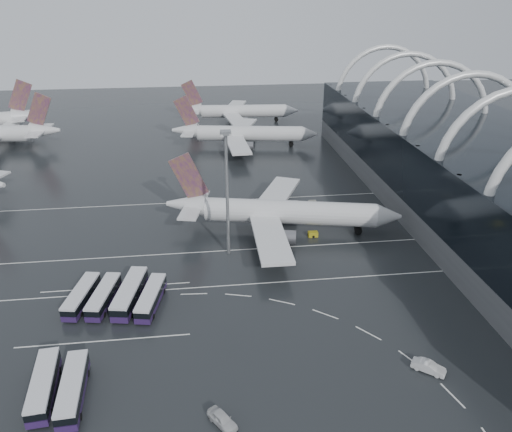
{
  "coord_description": "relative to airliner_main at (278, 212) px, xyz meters",
  "views": [
    {
      "loc": [
        -7.32,
        -83.71,
        52.62
      ],
      "look_at": [
        4.8,
        14.07,
        7.0
      ],
      "focal_mm": 35.0,
      "sensor_mm": 36.0,
      "label": 1
    }
  ],
  "objects": [
    {
      "name": "gse_cart_belly_a",
      "position": [
        7.53,
        -4.21,
        -4.04
      ],
      "size": [
        2.21,
        1.31,
        1.21
      ],
      "primitive_type": "cube",
      "color": "#A89716",
      "rests_on": "ground"
    },
    {
      "name": "lane_marking_near",
      "position": [
        -10.77,
        -22.5,
        -4.64
      ],
      "size": [
        120.0,
        0.25,
        0.01
      ],
      "primitive_type": "cube",
      "color": "white",
      "rests_on": "ground"
    },
    {
      "name": "terminal",
      "position": [
        50.8,
        -0.66,
        6.23
      ],
      "size": [
        42.0,
        160.0,
        34.9
      ],
      "color": "#535457",
      "rests_on": "ground"
    },
    {
      "name": "gse_cart_belly_d",
      "position": [
        16.29,
        5.81,
        -4.04
      ],
      "size": [
        2.22,
        1.31,
        1.21
      ],
      "primitive_type": "cube",
      "color": "slate",
      "rests_on": "ground"
    },
    {
      "name": "floodlight_mast",
      "position": [
        -12.32,
        -9.67,
        12.38
      ],
      "size": [
        2.07,
        2.07,
        27.06
      ],
      "color": "gray",
      "rests_on": "ground"
    },
    {
      "name": "ground",
      "position": [
        -10.77,
        -20.5,
        -4.64
      ],
      "size": [
        420.0,
        420.0,
        0.0
      ],
      "primitive_type": "plane",
      "color": "black",
      "rests_on": "ground"
    },
    {
      "name": "gse_cart_belly_e",
      "position": [
        0.69,
        7.21,
        -3.98
      ],
      "size": [
        2.42,
        1.43,
        1.32
      ],
      "primitive_type": "cube",
      "color": "#A89716",
      "rests_on": "ground"
    },
    {
      "name": "bus_row_near_a",
      "position": [
        -40.12,
        -25.22,
        -2.99
      ],
      "size": [
        4.99,
        12.49,
        3.0
      ],
      "rotation": [
        0.0,
        0.0,
        1.38
      ],
      "color": "#2A1543",
      "rests_on": "ground"
    },
    {
      "name": "airliner_main",
      "position": [
        0.0,
        0.0,
        0.0
      ],
      "size": [
        54.39,
        46.96,
        18.54
      ],
      "rotation": [
        0.0,
        0.0,
        -0.22
      ],
      "color": "silver",
      "rests_on": "ground"
    },
    {
      "name": "lane_marking_far",
      "position": [
        -10.77,
        19.5,
        -4.64
      ],
      "size": [
        120.0,
        0.25,
        0.01
      ],
      "primitive_type": "cube",
      "color": "white",
      "rests_on": "ground"
    },
    {
      "name": "bus_row_near_b",
      "position": [
        -36.13,
        -25.81,
        -3.0
      ],
      "size": [
        4.89,
        12.44,
        2.99
      ],
      "rotation": [
        0.0,
        0.0,
        1.39
      ],
      "color": "#2A1543",
      "rests_on": "ground"
    },
    {
      "name": "airliner_gate_b",
      "position": [
        -1.63,
        68.88,
        -0.12
      ],
      "size": [
        52.04,
        46.28,
        18.09
      ],
      "rotation": [
        0.0,
        0.0,
        -0.16
      ],
      "color": "silver",
      "rests_on": "ground"
    },
    {
      "name": "bus_row_near_d",
      "position": [
        -27.6,
        -27.33,
        -2.98
      ],
      "size": [
        5.07,
        12.61,
        3.03
      ],
      "rotation": [
        0.0,
        0.0,
        1.38
      ],
      "color": "#2A1543",
      "rests_on": "ground"
    },
    {
      "name": "van_curve_b",
      "position": [
        -16.56,
        -55.83,
        -3.81
      ],
      "size": [
        4.37,
        5.15,
        1.66
      ],
      "primitive_type": "imported",
      "rotation": [
        0.0,
        0.0,
        0.6
      ],
      "color": "silver",
      "rests_on": "ground"
    },
    {
      "name": "bus_row_far_b",
      "position": [
        -36.91,
        -48.71,
        -2.9
      ],
      "size": [
        3.59,
        13.01,
        3.17
      ],
      "rotation": [
        0.0,
        0.0,
        1.62
      ],
      "color": "#2A1543",
      "rests_on": "ground"
    },
    {
      "name": "airliner_gate_c",
      "position": [
        -0.31,
        103.97,
        -0.2
      ],
      "size": [
        49.85,
        45.87,
        17.75
      ],
      "rotation": [
        0.0,
        0.0,
        -0.08
      ],
      "color": "silver",
      "rests_on": "ground"
    },
    {
      "name": "bus_bay_line_north",
      "position": [
        -34.77,
        -20.5,
        -4.64
      ],
      "size": [
        28.0,
        0.25,
        0.01
      ],
      "primitive_type": "cube",
      "color": "white",
      "rests_on": "ground"
    },
    {
      "name": "bus_row_far_a",
      "position": [
        -41.09,
        -47.55,
        -2.92
      ],
      "size": [
        4.01,
        12.96,
        3.14
      ],
      "rotation": [
        0.0,
        0.0,
        1.66
      ],
      "color": "#2A1543",
      "rests_on": "ground"
    },
    {
      "name": "van_curve_c",
      "position": [
        14.71,
        -49.7,
        -3.82
      ],
      "size": [
        5.01,
        4.46,
        1.65
      ],
      "primitive_type": "imported",
      "rotation": [
        0.0,
        0.0,
        0.9
      ],
      "color": "silver",
      "rests_on": "ground"
    },
    {
      "name": "bus_row_near_c",
      "position": [
        -31.46,
        -25.77,
        -2.77
      ],
      "size": [
        5.49,
        14.18,
        3.41
      ],
      "rotation": [
        0.0,
        0.0,
        1.39
      ],
      "color": "#2A1543",
      "rests_on": "ground"
    },
    {
      "name": "lane_marking_mid",
      "position": [
        -10.77,
        -8.5,
        -4.64
      ],
      "size": [
        120.0,
        0.25,
        0.01
      ],
      "primitive_type": "cube",
      "color": "white",
      "rests_on": "ground"
    },
    {
      "name": "gse_cart_belly_b",
      "position": [
        11.55,
        13.91,
        -4.09
      ],
      "size": [
        2.02,
        1.2,
        1.1
      ],
      "primitive_type": "cube",
      "color": "slate",
      "rests_on": "ground"
    },
    {
      "name": "bus_bay_line_south",
      "position": [
        -34.77,
        -36.5,
        -4.64
      ],
      "size": [
        28.0,
        0.25,
        0.01
      ],
      "primitive_type": "cube",
      "color": "white",
      "rests_on": "ground"
    }
  ]
}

